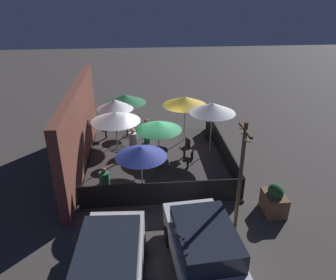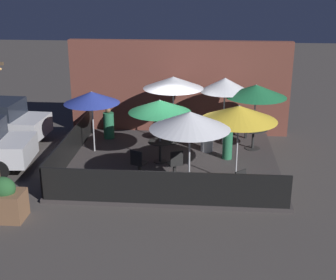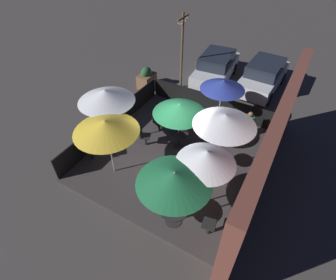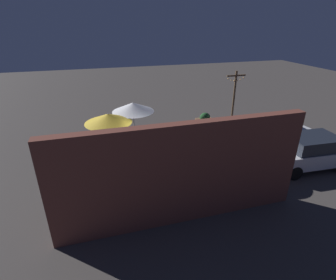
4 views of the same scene
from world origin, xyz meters
The scene contains 26 objects.
ground_plane centered at (0.00, 0.00, 0.00)m, with size 60.00×60.00×0.00m, color #423D3A.
patio_deck centered at (0.00, 0.00, 0.06)m, with size 6.90×6.27×0.12m.
building_wall centered at (0.00, 3.36, 1.82)m, with size 8.50×0.36×3.65m.
fence_front centered at (0.00, -3.09, 0.59)m, with size 6.70×0.05×0.95m.
fence_side_left centered at (-3.40, 0.00, 0.59)m, with size 0.05×6.07×0.95m.
patio_umbrella_0 centered at (-0.41, -0.09, 2.03)m, with size 2.02×2.02×2.11m.
patio_umbrella_1 centered at (2.75, 1.41, 2.23)m, with size 2.11×2.11×2.32m.
patio_umbrella_2 centered at (-0.11, 1.75, 2.39)m, with size 2.15×2.15×2.48m.
patio_umbrella_3 centered at (1.99, -1.55, 2.28)m, with size 2.21×2.21×2.38m.
patio_umbrella_4 centered at (-2.81, 0.71, 2.06)m, with size 1.90×1.90×2.14m.
patio_umbrella_5 centered at (0.64, -2.65, 2.37)m, with size 2.16×2.16×2.49m.
patio_umbrella_6 centered at (1.71, 1.88, 2.32)m, with size 1.78×1.78×2.44m.
dining_table_0 centered at (-0.41, -0.09, 0.69)m, with size 0.78×0.78×0.73m.
dining_table_1 centered at (2.75, 1.41, 0.72)m, with size 0.98×0.98×0.75m.
dining_table_2 centered at (-0.11, 1.75, 0.70)m, with size 0.75×0.75×0.75m.
patio_chair_0 centered at (2.58, 2.59, 0.65)m, with size 0.45×0.45×0.95m.
patio_chair_1 centered at (1.94, -2.77, 0.65)m, with size 0.56×0.56×0.95m.
patio_chair_2 centered at (0.18, -1.38, 0.62)m, with size 0.53×0.53×0.92m.
patio_chair_3 centered at (-0.95, -1.38, 0.61)m, with size 0.52×0.52×0.90m.
patron_0 centered at (-2.57, 2.14, 0.64)m, with size 0.55×0.55×1.19m.
patron_1 centered at (1.81, 0.38, 0.74)m, with size 0.45×0.45×1.33m.
patron_2 centered at (1.13, 1.06, 0.61)m, with size 0.56×0.56×1.14m.
planter_box centered at (-4.05, -4.02, 0.51)m, with size 1.03×0.72×1.17m.
light_post centered at (-4.95, -2.33, 2.22)m, with size 1.10×0.12×3.98m.
parked_car_0 centered at (-6.59, -0.96, 0.85)m, with size 4.33×2.05×1.62m.
parked_car_1 centered at (-6.93, 1.64, 0.84)m, with size 4.23×1.97×1.62m.
Camera 4 is at (2.52, 10.25, 6.45)m, focal length 28.00 mm.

